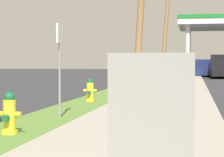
% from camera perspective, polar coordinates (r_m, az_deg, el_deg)
% --- Properties ---
extents(fire_hydrant_nearest, '(0.42, 0.37, 0.74)m').
position_cam_1_polar(fire_hydrant_nearest, '(8.18, -12.70, -4.52)').
color(fire_hydrant_nearest, yellow).
rests_on(fire_hydrant_nearest, grass_verge).
extents(fire_hydrant_second, '(0.42, 0.38, 0.74)m').
position_cam_1_polar(fire_hydrant_second, '(14.41, -2.76, -1.61)').
color(fire_hydrant_second, yellow).
rests_on(fire_hydrant_second, grass_verge).
extents(fire_hydrant_third, '(0.42, 0.37, 0.74)m').
position_cam_1_polar(fire_hydrant_third, '(22.28, 1.79, -0.28)').
color(fire_hydrant_third, yellow).
rests_on(fire_hydrant_third, grass_verge).
extents(fire_hydrant_fourth, '(0.42, 0.37, 0.74)m').
position_cam_1_polar(fire_hydrant_fourth, '(30.12, 3.98, 0.34)').
color(fire_hydrant_fourth, yellow).
rests_on(fire_hydrant_fourth, grass_verge).
extents(fire_hydrant_fifth, '(0.42, 0.38, 0.74)m').
position_cam_1_polar(fire_hydrant_fifth, '(36.41, 5.22, 0.65)').
color(fire_hydrant_fifth, yellow).
rests_on(fire_hydrant_fifth, grass_verge).
extents(utility_pole_background, '(1.53, 1.21, 10.11)m').
position_cam_1_polar(utility_pole_background, '(40.22, 6.84, 7.65)').
color(utility_pole_background, '#937047').
rests_on(utility_pole_background, grass_verge).
extents(street_sign_post, '(0.05, 0.36, 2.12)m').
position_cam_1_polar(street_sign_post, '(10.37, -6.57, 3.50)').
color(street_sign_post, gray).
rests_on(street_sign_post, grass_verge).
extents(car_teal_by_near_pump, '(2.16, 4.60, 1.57)m').
position_cam_1_polar(car_teal_by_near_pump, '(50.21, 12.97, 1.32)').
color(car_teal_by_near_pump, '#197075').
rests_on(car_teal_by_near_pump, ground).
extents(car_navy_by_far_pump, '(2.02, 4.54, 1.57)m').
position_cam_1_polar(car_navy_by_far_pump, '(43.16, 11.11, 1.21)').
color(car_navy_by_far_pump, navy).
rests_on(car_navy_by_far_pump, ground).
extents(truck_black_at_forecourt, '(2.17, 5.42, 1.97)m').
position_cam_1_polar(truck_black_at_forecourt, '(39.32, 13.61, 1.39)').
color(truck_black_at_forecourt, black).
rests_on(truck_black_at_forecourt, ground).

